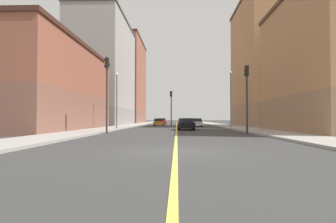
{
  "coord_description": "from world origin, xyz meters",
  "views": [
    {
      "loc": [
        0.06,
        -11.18,
        1.3
      ],
      "look_at": [
        -1.22,
        28.68,
        2.28
      ],
      "focal_mm": 30.16,
      "sensor_mm": 36.0,
      "label": 1
    }
  ],
  "objects_px": {
    "building_right_corner": "(44,87)",
    "street_lamp_right_near": "(117,94)",
    "traffic_light_median_far": "(171,103)",
    "street_lamp_left_near": "(231,93)",
    "building_right_midblock": "(104,73)",
    "car_white": "(197,123)",
    "building_right_distant": "(126,82)",
    "traffic_light_right_near": "(107,85)",
    "car_black": "(186,124)",
    "traffic_light_left_near": "(247,89)",
    "car_orange": "(159,122)",
    "car_yellow": "(197,122)",
    "building_left_mid": "(270,64)",
    "car_red": "(162,121)",
    "building_left_near": "(336,63)"
  },
  "relations": [
    {
      "from": "building_left_near",
      "to": "building_right_midblock",
      "type": "bearing_deg",
      "value": 134.41
    },
    {
      "from": "building_right_distant",
      "to": "car_yellow",
      "type": "relative_size",
      "value": 5.88
    },
    {
      "from": "building_left_mid",
      "to": "traffic_light_median_far",
      "type": "xyz_separation_m",
      "value": [
        -15.43,
        0.78,
        -6.14
      ]
    },
    {
      "from": "traffic_light_left_near",
      "to": "car_white",
      "type": "height_order",
      "value": "traffic_light_left_near"
    },
    {
      "from": "building_right_distant",
      "to": "street_lamp_left_near",
      "type": "height_order",
      "value": "building_right_distant"
    },
    {
      "from": "building_right_midblock",
      "to": "traffic_light_median_far",
      "type": "xyz_separation_m",
      "value": [
        13.67,
        -10.79,
        -6.78
      ]
    },
    {
      "from": "traffic_light_left_near",
      "to": "car_white",
      "type": "relative_size",
      "value": 1.27
    },
    {
      "from": "car_black",
      "to": "building_right_distant",
      "type": "bearing_deg",
      "value": 108.08
    },
    {
      "from": "building_right_corner",
      "to": "car_yellow",
      "type": "bearing_deg",
      "value": 52.4
    },
    {
      "from": "building_right_midblock",
      "to": "building_right_distant",
      "type": "relative_size",
      "value": 0.92
    },
    {
      "from": "car_white",
      "to": "traffic_light_right_near",
      "type": "bearing_deg",
      "value": -113.58
    },
    {
      "from": "traffic_light_left_near",
      "to": "car_orange",
      "type": "bearing_deg",
      "value": 108.81
    },
    {
      "from": "building_right_distant",
      "to": "car_white",
      "type": "height_order",
      "value": "building_right_distant"
    },
    {
      "from": "building_right_midblock",
      "to": "traffic_light_right_near",
      "type": "relative_size",
      "value": 3.29
    },
    {
      "from": "building_left_mid",
      "to": "car_white",
      "type": "xyz_separation_m",
      "value": [
        -11.36,
        1.0,
        -9.24
      ]
    },
    {
      "from": "building_right_midblock",
      "to": "car_yellow",
      "type": "bearing_deg",
      "value": -4.34
    },
    {
      "from": "building_left_mid",
      "to": "street_lamp_right_near",
      "type": "relative_size",
      "value": 3.03
    },
    {
      "from": "street_lamp_left_near",
      "to": "street_lamp_right_near",
      "type": "height_order",
      "value": "street_lamp_left_near"
    },
    {
      "from": "traffic_light_right_near",
      "to": "car_yellow",
      "type": "bearing_deg",
      "value": 72.0
    },
    {
      "from": "building_right_corner",
      "to": "car_red",
      "type": "bearing_deg",
      "value": 70.96
    },
    {
      "from": "traffic_light_right_near",
      "to": "car_black",
      "type": "relative_size",
      "value": 1.52
    },
    {
      "from": "building_left_near",
      "to": "car_white",
      "type": "xyz_separation_m",
      "value": [
        -11.36,
        19.15,
        -5.77
      ]
    },
    {
      "from": "car_orange",
      "to": "street_lamp_right_near",
      "type": "bearing_deg",
      "value": -101.52
    },
    {
      "from": "building_right_midblock",
      "to": "traffic_light_right_near",
      "type": "xyz_separation_m",
      "value": [
        8.54,
        -31.65,
        -6.27
      ]
    },
    {
      "from": "street_lamp_left_near",
      "to": "car_red",
      "type": "distance_m",
      "value": 28.73
    },
    {
      "from": "building_right_corner",
      "to": "traffic_light_left_near",
      "type": "height_order",
      "value": "building_right_corner"
    },
    {
      "from": "building_right_corner",
      "to": "car_orange",
      "type": "distance_m",
      "value": 23.91
    },
    {
      "from": "street_lamp_right_near",
      "to": "car_red",
      "type": "bearing_deg",
      "value": 83.09
    },
    {
      "from": "car_orange",
      "to": "building_left_mid",
      "type": "bearing_deg",
      "value": -21.38
    },
    {
      "from": "traffic_light_left_near",
      "to": "street_lamp_left_near",
      "type": "bearing_deg",
      "value": 85.32
    },
    {
      "from": "car_orange",
      "to": "car_white",
      "type": "xyz_separation_m",
      "value": [
        6.43,
        -5.96,
        -0.03
      ]
    },
    {
      "from": "building_right_midblock",
      "to": "car_black",
      "type": "bearing_deg",
      "value": -56.57
    },
    {
      "from": "traffic_light_left_near",
      "to": "car_yellow",
      "type": "xyz_separation_m",
      "value": [
        -2.16,
        30.25,
        -3.12
      ]
    },
    {
      "from": "building_right_corner",
      "to": "building_right_midblock",
      "type": "bearing_deg",
      "value": 90.0
    },
    {
      "from": "building_left_near",
      "to": "car_black",
      "type": "bearing_deg",
      "value": 155.78
    },
    {
      "from": "traffic_light_median_far",
      "to": "street_lamp_left_near",
      "type": "distance_m",
      "value": 11.58
    },
    {
      "from": "building_right_midblock",
      "to": "car_white",
      "type": "relative_size",
      "value": 4.73
    },
    {
      "from": "building_right_corner",
      "to": "car_white",
      "type": "relative_size",
      "value": 4.73
    },
    {
      "from": "street_lamp_left_near",
      "to": "traffic_light_left_near",
      "type": "bearing_deg",
      "value": -94.68
    },
    {
      "from": "building_right_midblock",
      "to": "street_lamp_right_near",
      "type": "bearing_deg",
      "value": -71.83
    },
    {
      "from": "building_left_near",
      "to": "building_right_corner",
      "type": "height_order",
      "value": "building_left_near"
    },
    {
      "from": "building_left_near",
      "to": "building_right_distant",
      "type": "xyz_separation_m",
      "value": [
        -29.1,
        53.85,
        5.41
      ]
    },
    {
      "from": "building_right_corner",
      "to": "street_lamp_right_near",
      "type": "bearing_deg",
      "value": 16.39
    },
    {
      "from": "traffic_light_right_near",
      "to": "car_white",
      "type": "xyz_separation_m",
      "value": [
        9.2,
        21.09,
        -3.61
      ]
    },
    {
      "from": "building_left_mid",
      "to": "car_orange",
      "type": "distance_m",
      "value": 21.2
    },
    {
      "from": "traffic_light_left_near",
      "to": "traffic_light_right_near",
      "type": "relative_size",
      "value": 0.88
    },
    {
      "from": "car_black",
      "to": "traffic_light_median_far",
      "type": "bearing_deg",
      "value": 98.53
    },
    {
      "from": "car_black",
      "to": "car_yellow",
      "type": "xyz_separation_m",
      "value": [
        2.77,
        22.24,
        -0.01
      ]
    },
    {
      "from": "building_left_mid",
      "to": "car_white",
      "type": "relative_size",
      "value": 4.3
    },
    {
      "from": "street_lamp_left_near",
      "to": "building_right_distant",
      "type": "bearing_deg",
      "value": 116.42
    }
  ]
}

